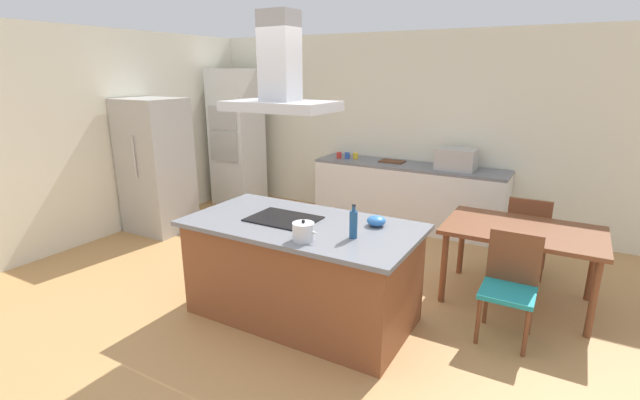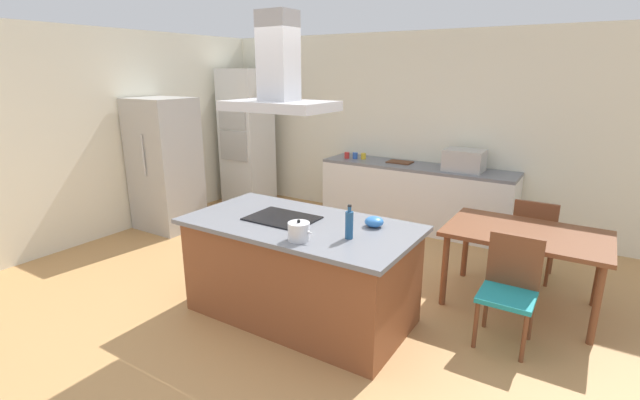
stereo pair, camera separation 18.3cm
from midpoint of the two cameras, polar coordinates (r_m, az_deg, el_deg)
ground at (r=5.47m, az=7.54°, el=-7.44°), size 16.00×16.00×0.00m
wall_back at (r=6.71m, az=14.36°, el=8.57°), size 7.20×0.10×2.70m
wall_left at (r=6.90m, az=-21.23°, el=8.18°), size 0.10×8.80×2.70m
kitchen_island at (r=4.08m, az=-1.24°, el=-8.82°), size 2.04×1.07×0.90m
cooktop at (r=4.01m, az=-3.51°, el=-2.33°), size 0.60×0.44×0.01m
tea_kettle at (r=3.50m, az=-1.17°, el=-4.00°), size 0.22×0.17×0.17m
olive_oil_bottle at (r=3.53m, az=5.21°, el=-3.10°), size 0.06×0.06×0.28m
mixing_bowl at (r=3.84m, az=8.23°, el=-2.74°), size 0.16×0.16×0.09m
back_counter at (r=6.54m, az=12.68°, el=0.44°), size 2.69×0.62×0.90m
countertop_microwave at (r=6.23m, az=18.61°, el=4.79°), size 0.50×0.38×0.28m
coffee_mug_red at (r=6.80m, az=4.21°, el=5.67°), size 0.08×0.08×0.09m
coffee_mug_blue at (r=6.78m, az=5.25°, el=5.62°), size 0.08×0.08×0.09m
coffee_mug_yellow at (r=6.76m, az=6.30°, el=5.54°), size 0.08×0.08×0.09m
cutting_board at (r=6.57m, az=10.87°, el=4.74°), size 0.34×0.24×0.02m
wall_oven_stack at (r=7.65m, az=-8.58°, el=7.88°), size 0.70×0.66×2.20m
refrigerator at (r=6.61m, az=-18.28°, el=4.28°), size 0.80×0.73×1.82m
dining_table at (r=4.62m, az=25.65°, el=-4.59°), size 1.40×0.90×0.75m
chair_facing_island at (r=4.06m, az=24.16°, el=-9.62°), size 0.42×0.42×0.89m
chair_facing_back_wall at (r=5.30m, az=26.38°, el=-3.96°), size 0.42×0.42×0.89m
range_hood at (r=3.81m, az=-3.82°, el=14.99°), size 0.90×0.55×0.78m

